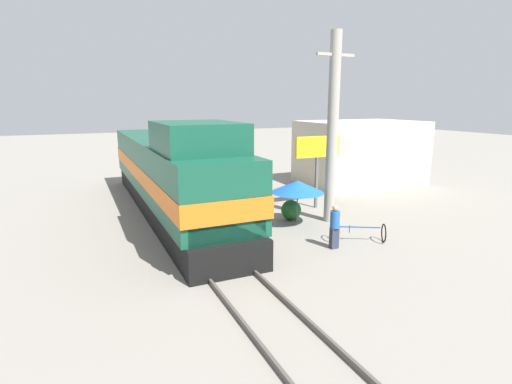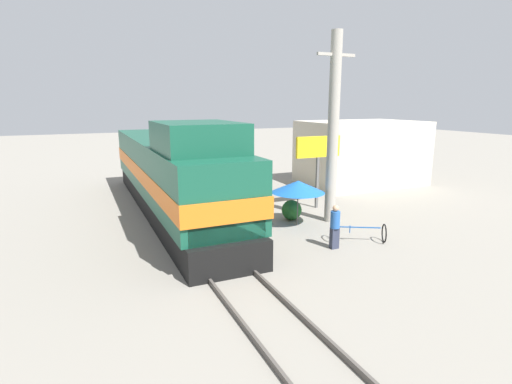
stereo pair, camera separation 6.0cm
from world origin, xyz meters
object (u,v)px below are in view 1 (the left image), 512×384
(person_bystander, at_px, (335,225))
(bicycle, at_px, (358,232))
(locomotive, at_px, (171,175))
(billboard_sign, at_px, (317,152))
(utility_pole, at_px, (333,129))
(vendor_umbrella, at_px, (298,187))

(person_bystander, distance_m, bicycle, 1.37)
(locomotive, xyz_separation_m, bicycle, (5.51, -6.71, -1.52))
(bicycle, bearing_deg, billboard_sign, -165.09)
(utility_pole, bearing_deg, vendor_umbrella, -179.57)
(utility_pole, xyz_separation_m, vendor_umbrella, (-1.65, -0.01, -2.35))
(vendor_umbrella, height_order, bicycle, vendor_umbrella)
(utility_pole, height_order, vendor_umbrella, utility_pole)
(locomotive, xyz_separation_m, billboard_sign, (6.78, -1.80, 0.89))
(utility_pole, relative_size, bicycle, 3.94)
(utility_pole, height_order, billboard_sign, utility_pole)
(vendor_umbrella, relative_size, person_bystander, 1.40)
(person_bystander, xyz_separation_m, bicycle, (1.26, 0.23, -0.50))
(locomotive, relative_size, utility_pole, 2.09)
(utility_pole, height_order, bicycle, utility_pole)
(person_bystander, bearing_deg, billboard_sign, 63.86)
(bicycle, bearing_deg, locomotive, -111.24)
(utility_pole, distance_m, person_bystander, 4.70)
(vendor_umbrella, bearing_deg, person_bystander, -93.22)
(billboard_sign, height_order, person_bystander, billboard_sign)
(locomotive, distance_m, vendor_umbrella, 5.96)
(billboard_sign, bearing_deg, vendor_umbrella, -136.97)
(person_bystander, bearing_deg, utility_pole, 58.42)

